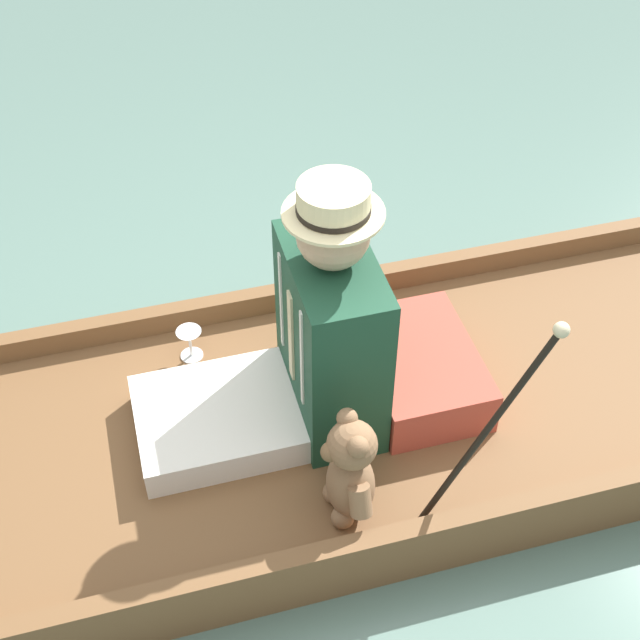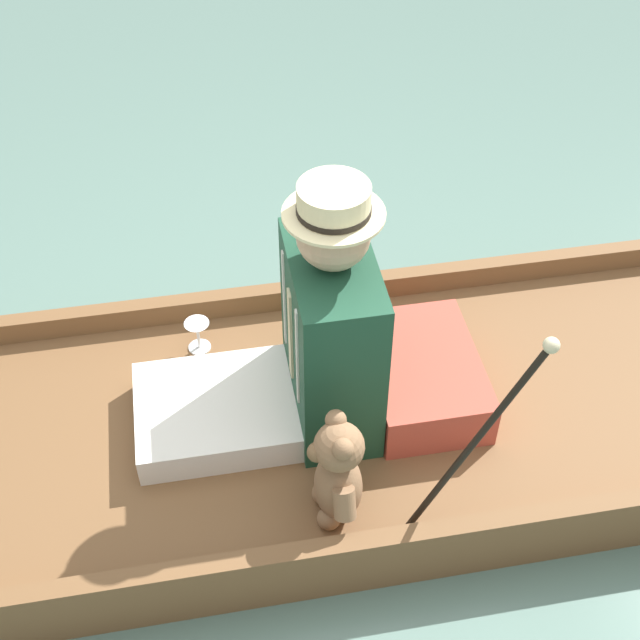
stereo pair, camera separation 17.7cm
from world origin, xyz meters
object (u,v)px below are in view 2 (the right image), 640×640
at_px(teddy_bear, 337,474).
at_px(wine_glass, 197,330).
at_px(seated_person, 306,343).
at_px(walking_cane, 487,426).

relative_size(teddy_bear, wine_glass, 3.25).
bearing_deg(seated_person, walking_cane, -147.84).
xyz_separation_m(teddy_bear, walking_cane, (-0.10, -0.39, 0.26)).
bearing_deg(wine_glass, seated_person, -136.72).
height_order(seated_person, teddy_bear, seated_person).
xyz_separation_m(teddy_bear, wine_glass, (0.76, 0.36, -0.10)).
distance_m(seated_person, teddy_bear, 0.43).
distance_m(teddy_bear, wine_glass, 0.85).
bearing_deg(teddy_bear, seated_person, 2.99).
distance_m(teddy_bear, walking_cane, 0.47).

